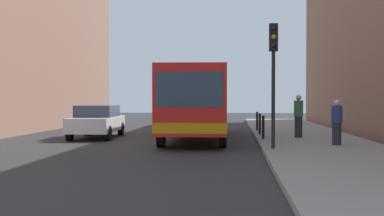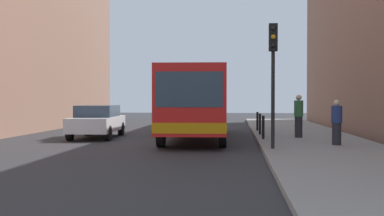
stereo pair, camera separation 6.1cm
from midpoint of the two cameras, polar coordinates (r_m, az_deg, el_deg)
The scene contains 10 objects.
ground_plane at distance 18.99m, azimuth -1.95°, elevation -4.28°, with size 80.00×80.00×0.00m, color #2D2D30.
sidewalk at distance 19.10m, azimuth 14.39°, elevation -4.06°, with size 4.40×40.00×0.15m, color gray.
bus at distance 21.55m, azimuth 0.40°, elevation 0.96°, with size 2.95×11.11×3.00m.
car_beside_bus at distance 22.23m, azimuth -11.31°, elevation -1.48°, with size 2.05×4.49×1.48m.
traffic_light at distance 15.98m, azimuth 9.56°, elevation 5.46°, with size 0.28×0.33×4.10m.
bollard_near at distance 19.62m, azimuth 8.39°, elevation -2.29°, with size 0.11×0.11×0.95m, color black.
bollard_mid at distance 22.18m, azimuth 7.99°, elevation -1.89°, with size 0.11×0.11×0.95m, color black.
bollard_far at distance 24.74m, azimuth 7.68°, elevation -1.57°, with size 0.11×0.11×0.95m, color black.
pedestrian_near_signal at distance 17.70m, azimuth 16.76°, elevation -1.66°, with size 0.38×0.38×1.60m.
pedestrian_mid_sidewalk at distance 20.65m, azimuth 12.48°, elevation -0.93°, with size 0.38×0.38×1.80m.
Camera 1 is at (2.25, -18.76, 1.81)m, focal length 44.79 mm.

